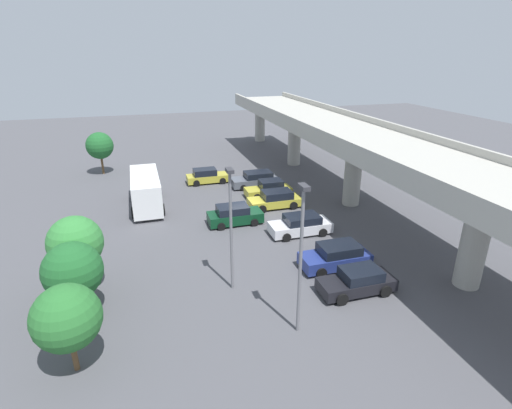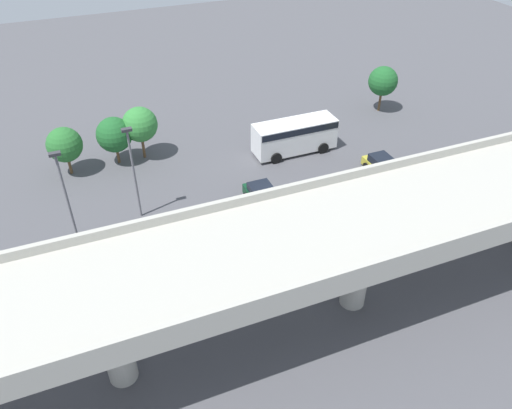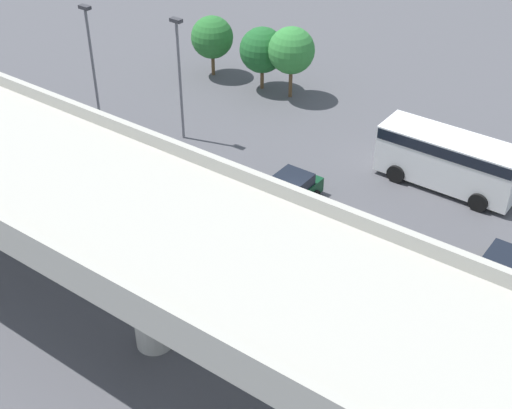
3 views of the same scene
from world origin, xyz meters
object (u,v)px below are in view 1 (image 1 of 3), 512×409
lamp_post_near_aisle (301,250)px  tree_front_right (73,271)px  parked_car_0 (207,176)px  lamp_post_mid_lot (231,221)px  parked_car_2 (269,189)px  parked_car_1 (256,179)px  tree_front_far_right (67,318)px  shuttle_bus (146,188)px  parked_car_4 (234,215)px  tree_front_left (100,146)px  parked_car_5 (301,225)px  tree_front_centre (75,243)px  parked_car_3 (275,199)px  parked_car_7 (357,281)px  parked_car_6 (336,256)px

lamp_post_near_aisle → tree_front_right: 11.50m
parked_car_0 → lamp_post_mid_lot: 20.27m
parked_car_2 → tree_front_right: tree_front_right is taller
parked_car_0 → parked_car_1: bearing=-29.5°
tree_front_far_right → shuttle_bus: bearing=168.5°
parked_car_4 → lamp_post_mid_lot: bearing=-104.7°
tree_front_left → parked_car_5: bearing=36.2°
parked_car_2 → tree_front_right: size_ratio=1.03×
tree_front_centre → lamp_post_near_aisle: bearing=57.7°
lamp_post_near_aisle → tree_front_centre: size_ratio=1.63×
parked_car_4 → parked_car_2: bearing=48.1°
parked_car_4 → lamp_post_mid_lot: lamp_post_mid_lot is taller
parked_car_3 → lamp_post_near_aisle: bearing=74.5°
tree_front_centre → tree_front_right: 2.30m
parked_car_5 → parked_car_7: (8.15, 0.10, -0.02)m
parked_car_1 → lamp_post_near_aisle: bearing=78.6°
parked_car_2 → parked_car_7: 16.53m
parked_car_3 → parked_car_4: (2.39, -4.28, 0.01)m
parked_car_2 → tree_front_far_right: (18.29, -14.98, 1.97)m
parked_car_2 → lamp_post_mid_lot: (14.06, -6.95, 3.57)m
parked_car_3 → lamp_post_mid_lot: size_ratio=0.63×
parked_car_0 → parked_car_1: 5.18m
parked_car_4 → tree_front_far_right: bearing=-128.3°
parked_car_5 → lamp_post_mid_lot: lamp_post_mid_lot is taller
parked_car_4 → parked_car_6: size_ratio=0.97×
parked_car_5 → parked_car_7: 8.15m
parked_car_0 → tree_front_centre: tree_front_centre is taller
tree_front_left → tree_front_right: size_ratio=1.11×
parked_car_3 → lamp_post_near_aisle: lamp_post_near_aisle is taller
parked_car_3 → tree_front_left: size_ratio=0.99×
parked_car_0 → parked_car_3: 9.65m
parked_car_1 → parked_car_7: size_ratio=1.08×
parked_car_2 → parked_car_4: parked_car_2 is taller
parked_car_7 → tree_front_left: 32.69m
parked_car_1 → parked_car_3: (5.98, 0.00, 0.00)m
parked_car_0 → tree_front_right: size_ratio=1.04×
parked_car_7 → tree_front_centre: bearing=-16.6°
parked_car_4 → parked_car_5: 5.40m
lamp_post_mid_lot → tree_front_centre: bearing=-103.7°
tree_front_right → parked_car_0: bearing=152.7°
parked_car_7 → lamp_post_mid_lot: bearing=-20.0°
parked_car_5 → parked_car_1: bearing=-89.8°
parked_car_3 → shuttle_bus: (-3.33, -10.82, 1.01)m
parked_car_6 → tree_front_right: (0.66, -15.16, 1.93)m
parked_car_4 → lamp_post_mid_lot: size_ratio=0.59×
parked_car_6 → lamp_post_mid_lot: bearing=3.6°
parked_car_1 → parked_car_6: (16.84, 0.28, 0.03)m
tree_front_left → tree_front_far_right: tree_front_left is taller
parked_car_5 → tree_front_far_right: size_ratio=1.12×
parked_car_3 → parked_car_6: parked_car_6 is taller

